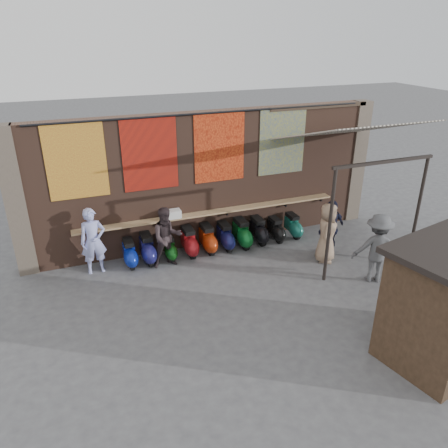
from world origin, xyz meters
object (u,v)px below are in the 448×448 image
at_px(scooter_stool_3, 189,242).
at_px(scooter_stool_8, 276,230).
at_px(scooter_stool_1, 147,249).
at_px(scooter_stool_2, 169,248).
at_px(scooter_stool_6, 242,233).
at_px(scooter_stool_7, 258,231).
at_px(scooter_stool_0, 130,254).
at_px(market_stall, 447,308).
at_px(shelf_box, 170,214).
at_px(scooter_stool_5, 225,236).
at_px(scooter_stool_9, 293,226).
at_px(shopper_tan, 327,233).
at_px(shopper_grey, 377,248).
at_px(scooter_stool_4, 208,239).
at_px(diner_left, 93,241).
at_px(diner_right, 167,238).
at_px(shopper_navy, 331,228).

distance_m(scooter_stool_3, scooter_stool_8, 2.79).
height_order(scooter_stool_1, scooter_stool_2, scooter_stool_1).
height_order(scooter_stool_2, scooter_stool_3, scooter_stool_3).
height_order(scooter_stool_1, scooter_stool_8, scooter_stool_1).
distance_m(scooter_stool_6, scooter_stool_7, 0.58).
height_order(scooter_stool_0, market_stall, market_stall).
height_order(shelf_box, scooter_stool_6, shelf_box).
relative_size(scooter_stool_0, scooter_stool_7, 0.95).
bearing_deg(scooter_stool_2, scooter_stool_0, 179.76).
bearing_deg(scooter_stool_3, scooter_stool_5, 0.38).
bearing_deg(scooter_stool_9, scooter_stool_2, -179.50).
distance_m(scooter_stool_2, scooter_stool_3, 0.60).
bearing_deg(shopper_tan, shopper_grey, -116.73).
height_order(scooter_stool_0, shopper_tan, shopper_tan).
bearing_deg(scooter_stool_4, scooter_stool_5, 0.46).
height_order(scooter_stool_3, shopper_tan, shopper_tan).
bearing_deg(shelf_box, scooter_stool_5, -9.86).
height_order(scooter_stool_3, scooter_stool_6, scooter_stool_6).
bearing_deg(scooter_stool_1, scooter_stool_2, -4.38).
bearing_deg(market_stall, scooter_stool_2, 111.63).
height_order(scooter_stool_2, scooter_stool_6, scooter_stool_6).
bearing_deg(market_stall, scooter_stool_9, 77.43).
bearing_deg(shopper_grey, shelf_box, -10.89).
relative_size(scooter_stool_0, scooter_stool_8, 1.04).
distance_m(scooter_stool_1, scooter_stool_9, 4.65).
bearing_deg(scooter_stool_1, shelf_box, 18.90).
height_order(scooter_stool_4, scooter_stool_8, scooter_stool_4).
bearing_deg(shelf_box, diner_left, -172.23).
relative_size(scooter_stool_0, scooter_stool_4, 0.93).
bearing_deg(shelf_box, scooter_stool_9, -4.08).
height_order(diner_right, shopper_navy, diner_right).
relative_size(scooter_stool_6, shopper_navy, 0.52).
xyz_separation_m(shelf_box, scooter_stool_1, (-0.77, -0.26, -0.83)).
xyz_separation_m(scooter_stool_2, scooter_stool_7, (2.82, 0.04, 0.05)).
bearing_deg(market_stall, shopper_tan, 76.12).
distance_m(shelf_box, diner_left, 2.24).
relative_size(scooter_stool_7, scooter_stool_9, 1.08).
distance_m(scooter_stool_2, diner_right, 0.66).
bearing_deg(scooter_stool_9, diner_left, -179.78).
relative_size(scooter_stool_6, scooter_stool_9, 1.15).
bearing_deg(scooter_stool_1, shopper_tan, -19.86).
distance_m(scooter_stool_0, scooter_stool_3, 1.73).
bearing_deg(market_stall, shopper_grey, 63.92).
xyz_separation_m(scooter_stool_4, shopper_tan, (2.96, -1.70, 0.46)).
bearing_deg(diner_left, shelf_box, 5.62).
xyz_separation_m(scooter_stool_3, scooter_stool_4, (0.57, 0.00, -0.01)).
height_order(scooter_stool_0, diner_left, diner_left).
distance_m(scooter_stool_7, shopper_tan, 2.20).
xyz_separation_m(shelf_box, scooter_stool_8, (3.24, -0.33, -0.88)).
bearing_deg(market_stall, scooter_stool_5, 98.51).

